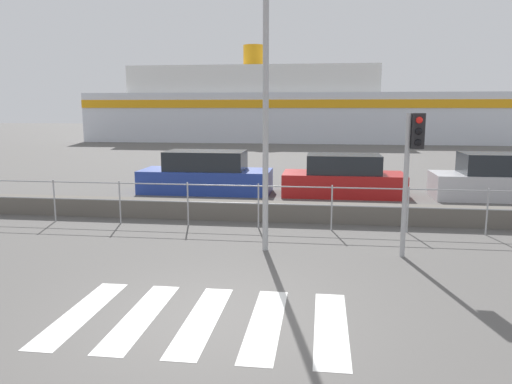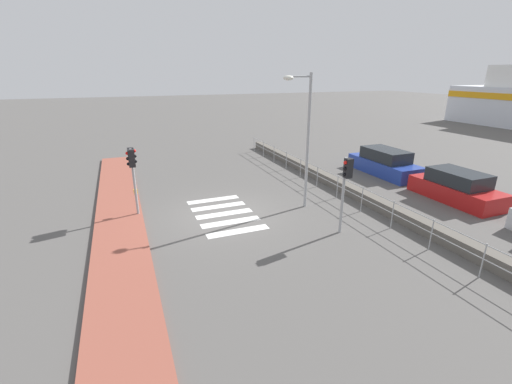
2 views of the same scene
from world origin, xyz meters
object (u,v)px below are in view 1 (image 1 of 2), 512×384
at_px(ferry_boat, 295,110).
at_px(parked_car_blue, 206,175).
at_px(traffic_light_far, 413,153).
at_px(streetlamp, 264,77).
at_px(parked_car_red, 343,178).
at_px(parked_car_silver, 503,180).

distance_m(ferry_boat, parked_car_blue, 27.04).
xyz_separation_m(traffic_light_far, streetlamp, (-2.88, -0.16, 1.44)).
bearing_deg(streetlamp, ferry_boat, 92.19).
height_order(streetlamp, ferry_boat, ferry_boat).
xyz_separation_m(traffic_light_far, parked_car_red, (-1.02, 6.95, -1.50)).
relative_size(parked_car_blue, parked_car_red, 1.12).
bearing_deg(ferry_boat, streetlamp, -87.81).
xyz_separation_m(parked_car_blue, parked_car_silver, (9.84, 0.00, 0.01)).
relative_size(streetlamp, parked_car_blue, 1.24).
xyz_separation_m(streetlamp, parked_car_blue, (-2.88, 7.11, -2.91)).
distance_m(traffic_light_far, streetlamp, 3.22).
height_order(ferry_boat, parked_car_red, ferry_boat).
distance_m(streetlamp, parked_car_red, 7.91).
bearing_deg(traffic_light_far, streetlamp, -176.88).
bearing_deg(traffic_light_far, parked_car_red, 98.35).
relative_size(traffic_light_far, parked_car_blue, 0.63).
bearing_deg(parked_car_blue, parked_car_red, 0.00).
relative_size(streetlamp, parked_car_red, 1.39).
height_order(traffic_light_far, parked_car_silver, traffic_light_far).
relative_size(traffic_light_far, streetlamp, 0.51).
xyz_separation_m(parked_car_red, parked_car_silver, (5.11, 0.00, 0.04)).
distance_m(ferry_boat, parked_car_red, 27.18).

